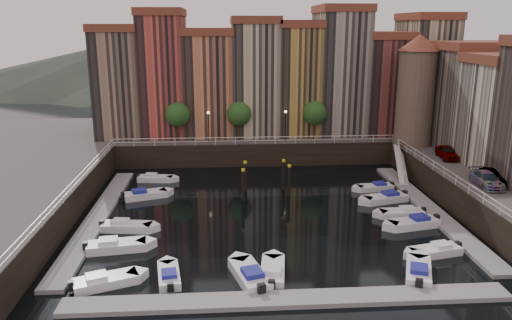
{
  "coord_description": "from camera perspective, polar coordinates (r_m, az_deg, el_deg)",
  "views": [
    {
      "loc": [
        -4.17,
        -46.39,
        17.81
      ],
      "look_at": [
        -0.75,
        4.0,
        4.15
      ],
      "focal_mm": 35.0,
      "sensor_mm": 36.0,
      "label": 1
    }
  ],
  "objects": [
    {
      "name": "boat_near_1",
      "position": [
        36.84,
        -0.69,
        -13.07
      ],
      "size": [
        3.11,
        5.3,
        1.19
      ],
      "rotation": [
        0.0,
        0.0,
        1.84
      ],
      "color": "white",
      "rests_on": "ground"
    },
    {
      "name": "boat_right_1",
      "position": [
        48.09,
        17.67,
        -6.87
      ],
      "size": [
        5.07,
        2.74,
        1.13
      ],
      "rotation": [
        0.0,
        0.0,
        3.36
      ],
      "color": "white",
      "rests_on": "ground"
    },
    {
      "name": "corner_tower",
      "position": [
        65.95,
        17.81,
        7.78
      ],
      "size": [
        5.2,
        5.2,
        13.8
      ],
      "color": "#6B5B4C",
      "rests_on": "quay_right"
    },
    {
      "name": "mooring_pilings",
      "position": [
        54.09,
        1.09,
        -2.26
      ],
      "size": [
        5.36,
        3.73,
        3.78
      ],
      "color": "black",
      "rests_on": "ground"
    },
    {
      "name": "dock_right",
      "position": [
        52.78,
        19.16,
        -5.26
      ],
      "size": [
        2.0,
        28.0,
        0.35
      ],
      "primitive_type": "cube",
      "color": "gray",
      "rests_on": "ground"
    },
    {
      "name": "street_lamps",
      "position": [
        64.77,
        -1.02,
        4.53
      ],
      "size": [
        10.36,
        0.36,
        4.18
      ],
      "color": "black",
      "rests_on": "quay_far"
    },
    {
      "name": "boat_left_1",
      "position": [
        42.92,
        -15.8,
        -9.43
      ],
      "size": [
        5.1,
        2.45,
        1.15
      ],
      "rotation": [
        0.0,
        0.0,
        0.14
      ],
      "color": "white",
      "rests_on": "ground"
    },
    {
      "name": "boat_right_4",
      "position": [
        57.38,
        13.52,
        -3.04
      ],
      "size": [
        4.3,
        2.0,
        0.97
      ],
      "rotation": [
        0.0,
        0.0,
        3.26
      ],
      "color": "white",
      "rests_on": "ground"
    },
    {
      "name": "quay_far",
      "position": [
        74.32,
        -0.57,
        2.45
      ],
      "size": [
        80.0,
        20.0,
        3.0
      ],
      "primitive_type": "cube",
      "color": "black",
      "rests_on": "ground"
    },
    {
      "name": "boat_near_0",
      "position": [
        37.5,
        -9.92,
        -12.91
      ],
      "size": [
        2.1,
        4.26,
        0.96
      ],
      "rotation": [
        0.0,
        0.0,
        1.73
      ],
      "color": "white",
      "rests_on": "ground"
    },
    {
      "name": "boat_left_0",
      "position": [
        37.73,
        -16.97,
        -13.12
      ],
      "size": [
        4.78,
        3.19,
        1.08
      ],
      "rotation": [
        0.0,
        0.0,
        0.37
      ],
      "color": "white",
      "rests_on": "ground"
    },
    {
      "name": "boat_near_2",
      "position": [
        37.41,
        1.9,
        -12.67
      ],
      "size": [
        2.29,
        4.84,
        1.09
      ],
      "rotation": [
        0.0,
        0.0,
        1.44
      ],
      "color": "white",
      "rests_on": "ground"
    },
    {
      "name": "boat_left_2",
      "position": [
        46.64,
        -14.66,
        -7.36
      ],
      "size": [
        4.78,
        2.26,
        1.07
      ],
      "rotation": [
        0.0,
        0.0,
        -0.13
      ],
      "color": "white",
      "rests_on": "ground"
    },
    {
      "name": "car_a",
      "position": [
        60.94,
        20.96,
        0.75
      ],
      "size": [
        2.17,
        4.42,
        1.45
      ],
      "primitive_type": "imported",
      "rotation": [
        0.0,
        0.0,
        -0.11
      ],
      "color": "gray",
      "rests_on": "quay_right"
    },
    {
      "name": "boat_left_3",
      "position": [
        54.57,
        -12.66,
        -3.89
      ],
      "size": [
        4.86,
        3.1,
        1.09
      ],
      "rotation": [
        0.0,
        0.0,
        0.33
      ],
      "color": "white",
      "rests_on": "ground"
    },
    {
      "name": "boat_near_3",
      "position": [
        39.28,
        18.09,
        -12.03
      ],
      "size": [
        3.25,
        4.88,
        1.1
      ],
      "rotation": [
        0.0,
        0.0,
        1.2
      ],
      "color": "white",
      "rests_on": "ground"
    },
    {
      "name": "ground",
      "position": [
        49.86,
        1.18,
        -5.8
      ],
      "size": [
        200.0,
        200.0,
        0.0
      ],
      "primitive_type": "plane",
      "color": "black",
      "rests_on": "ground"
    },
    {
      "name": "mountains",
      "position": [
        156.81,
        -1.76,
        11.51
      ],
      "size": [
        145.0,
        100.0,
        18.0
      ],
      "color": "#2D382D",
      "rests_on": "ground"
    },
    {
      "name": "dock_near",
      "position": [
        34.53,
        3.74,
        -15.62
      ],
      "size": [
        30.0,
        2.0,
        0.35
      ],
      "primitive_type": "cube",
      "color": "gray",
      "rests_on": "ground"
    },
    {
      "name": "boat_right_3",
      "position": [
        53.95,
        14.63,
        -4.23
      ],
      "size": [
        5.04,
        2.95,
        1.13
      ],
      "rotation": [
        0.0,
        0.0,
        3.41
      ],
      "color": "white",
      "rests_on": "ground"
    },
    {
      "name": "promenade_trees",
      "position": [
        65.62,
        -1.36,
        5.28
      ],
      "size": [
        21.2,
        3.2,
        5.2
      ],
      "color": "black",
      "rests_on": "quay_far"
    },
    {
      "name": "far_terrace",
      "position": [
        70.62,
        2.25,
        9.55
      ],
      "size": [
        48.7,
        10.3,
        17.5
      ],
      "color": "#8A6F57",
      "rests_on": "quay_far"
    },
    {
      "name": "gangway",
      "position": [
        62.33,
        16.21,
        -0.26
      ],
      "size": [
        2.78,
        8.32,
        3.73
      ],
      "color": "white",
      "rests_on": "ground"
    },
    {
      "name": "boat_right_0",
      "position": [
        43.14,
        19.89,
        -9.72
      ],
      "size": [
        4.57,
        2.49,
        1.02
      ],
      "rotation": [
        0.0,
        0.0,
        3.36
      ],
      "color": "white",
      "rests_on": "ground"
    },
    {
      "name": "car_b",
      "position": [
        53.26,
        25.46,
        -1.77
      ],
      "size": [
        2.04,
        4.23,
        1.34
      ],
      "primitive_type": "imported",
      "rotation": [
        0.0,
        0.0,
        -0.16
      ],
      "color": "gray",
      "rests_on": "quay_right"
    },
    {
      "name": "railings",
      "position": [
        53.32,
        0.74,
        -0.12
      ],
      "size": [
        36.08,
        34.04,
        0.52
      ],
      "color": "white",
      "rests_on": "ground"
    },
    {
      "name": "boat_right_2",
      "position": [
        50.31,
        16.42,
        -5.83
      ],
      "size": [
        4.44,
        1.66,
        1.02
      ],
      "rotation": [
        0.0,
        0.0,
        3.15
      ],
      "color": "white",
      "rests_on": "ground"
    },
    {
      "name": "boat_left_4",
      "position": [
        60.15,
        -11.5,
        -2.07
      ],
      "size": [
        4.39,
        2.05,
        0.99
      ],
      "rotation": [
        0.0,
        0.0,
        -0.12
      ],
      "color": "white",
      "rests_on": "ground"
    },
    {
      "name": "dock_left",
      "position": [
        50.16,
        -17.6,
        -6.2
      ],
      "size": [
        2.0,
        28.0,
        0.35
      ],
      "primitive_type": "cube",
      "color": "gray",
      "rests_on": "ground"
    },
    {
      "name": "car_c",
      "position": [
        51.88,
        24.85,
        -2.13
      ],
      "size": [
        2.13,
        4.72,
        1.34
      ],
      "primitive_type": "imported",
      "rotation": [
        0.0,
        0.0,
        -0.06
      ],
      "color": "gray",
      "rests_on": "quay_right"
    }
  ]
}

